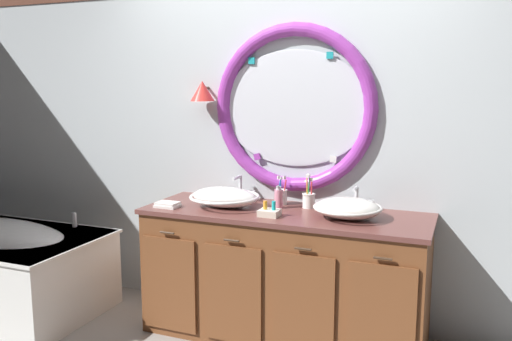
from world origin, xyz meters
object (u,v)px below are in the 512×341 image
(sink_basin_left, at_px, (225,197))
(sink_basin_right, at_px, (348,208))
(toothbrush_holder_right, at_px, (309,199))
(folded_hand_towel, at_px, (168,205))
(toiletry_basket, at_px, (269,212))
(toothbrush_holder_left, at_px, (281,196))
(soap_dispenser, at_px, (279,198))

(sink_basin_left, xyz_separation_m, sink_basin_right, (0.82, -0.00, -0.00))
(toothbrush_holder_right, bearing_deg, sink_basin_right, -31.07)
(folded_hand_towel, bearing_deg, toiletry_basket, 2.00)
(sink_basin_right, distance_m, toothbrush_holder_left, 0.54)
(toothbrush_holder_left, relative_size, toiletry_basket, 1.59)
(toiletry_basket, bearing_deg, toothbrush_holder_left, 97.28)
(soap_dispenser, bearing_deg, sink_basin_right, -11.40)
(toothbrush_holder_left, height_order, folded_hand_towel, toothbrush_holder_left)
(sink_basin_right, bearing_deg, toothbrush_holder_left, 157.34)
(sink_basin_left, relative_size, soap_dispenser, 3.04)
(toothbrush_holder_left, xyz_separation_m, toiletry_basket, (0.04, -0.34, -0.03))
(sink_basin_left, bearing_deg, sink_basin_right, -0.00)
(sink_basin_right, bearing_deg, toothbrush_holder_right, 148.93)
(soap_dispenser, bearing_deg, toothbrush_holder_left, 101.16)
(toothbrush_holder_right, height_order, soap_dispenser, toothbrush_holder_right)
(sink_basin_right, xyz_separation_m, soap_dispenser, (-0.48, 0.10, 0.00))
(toothbrush_holder_right, xyz_separation_m, toiletry_basket, (-0.16, -0.31, -0.03))
(toiletry_basket, bearing_deg, sink_basin_left, 160.52)
(toothbrush_holder_left, bearing_deg, folded_hand_towel, -151.45)
(sink_basin_left, height_order, toothbrush_holder_right, toothbrush_holder_right)
(sink_basin_right, relative_size, toiletry_basket, 3.33)
(sink_basin_left, height_order, sink_basin_right, sink_basin_left)
(toothbrush_holder_left, xyz_separation_m, toothbrush_holder_right, (0.20, -0.03, -0.00))
(sink_basin_left, height_order, toiletry_basket, sink_basin_left)
(sink_basin_left, relative_size, toothbrush_holder_right, 2.07)
(toothbrush_holder_right, relative_size, toiletry_basket, 1.80)
(toothbrush_holder_left, height_order, toothbrush_holder_right, toothbrush_holder_right)
(toiletry_basket, bearing_deg, soap_dispenser, 95.33)
(sink_basin_right, distance_m, toiletry_basket, 0.47)
(folded_hand_towel, bearing_deg, soap_dispenser, 19.98)
(toothbrush_holder_left, height_order, soap_dispenser, toothbrush_holder_left)
(toothbrush_holder_left, bearing_deg, toothbrush_holder_right, -8.30)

